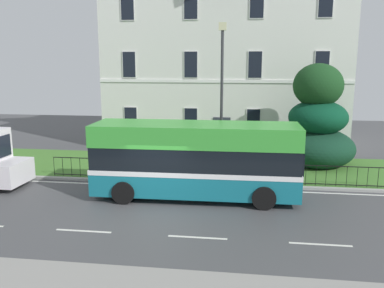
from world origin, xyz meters
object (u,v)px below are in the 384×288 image
georgian_townhouse (227,43)px  street_lamp_post (222,92)px  single_decker_bus (196,159)px  evergreen_tree (317,127)px

georgian_townhouse → street_lamp_post: georgian_townhouse is taller
georgian_townhouse → single_decker_bus: georgian_townhouse is taller
evergreen_tree → street_lamp_post: size_ratio=0.78×
evergreen_tree → single_decker_bus: size_ratio=0.66×
single_decker_bus → street_lamp_post: 4.10m
georgian_townhouse → single_decker_bus: size_ratio=1.85×
street_lamp_post → georgian_townhouse: bearing=91.9°
evergreen_tree → street_lamp_post: (-5.10, -3.30, 2.13)m
single_decker_bus → street_lamp_post: (0.88, 2.99, 2.67)m
single_decker_bus → street_lamp_post: size_ratio=1.17×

